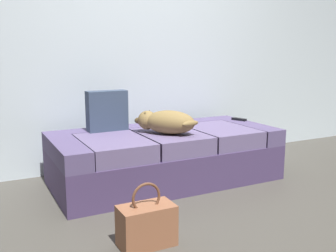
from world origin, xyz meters
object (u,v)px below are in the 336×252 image
object	(u,v)px
tv_remote	(239,119)
handbag	(147,225)
throw_pillow	(107,111)
couch	(165,156)
dog_tan	(166,122)

from	to	relation	value
tv_remote	handbag	size ratio (longest dim) A/B	0.40
throw_pillow	couch	bearing A→B (deg)	-28.64
couch	handbag	distance (m)	1.16
tv_remote	handbag	xyz separation A→B (m)	(-1.49, -1.11, -0.33)
couch	dog_tan	bearing A→B (deg)	-114.16
tv_remote	throw_pillow	size ratio (longest dim) A/B	0.44
dog_tan	throw_pillow	xyz separation A→B (m)	(-0.39, 0.34, 0.07)
handbag	tv_remote	bearing A→B (deg)	36.77
tv_remote	throw_pillow	bearing A→B (deg)	154.96
dog_tan	handbag	size ratio (longest dim) A/B	1.31
couch	handbag	bearing A→B (deg)	-121.99
dog_tan	handbag	xyz separation A→B (m)	(-0.57, -0.88, -0.41)
tv_remote	couch	bearing A→B (deg)	168.09
throw_pillow	handbag	distance (m)	1.32
tv_remote	throw_pillow	distance (m)	1.32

